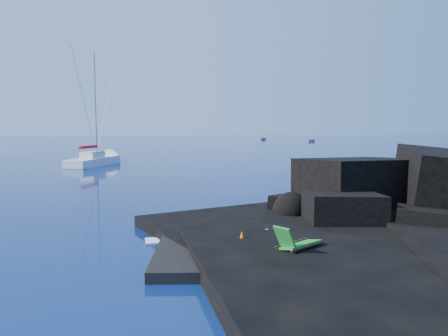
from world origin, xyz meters
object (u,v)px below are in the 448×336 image
object	(u,v)px
marker_cone	(242,238)
distant_boat_a	(263,140)
deck_chair	(300,238)
distant_boat_b	(312,141)
sailboat	(95,165)
sunbather	(257,234)

from	to	relation	value
marker_cone	distant_boat_a	xyz separation A→B (m)	(29.07, 127.03, -0.62)
deck_chair	marker_cone	world-z (taller)	deck_chair
deck_chair	distant_boat_a	world-z (taller)	deck_chair
marker_cone	distant_boat_b	size ratio (longest dim) A/B	0.12
sailboat	marker_cone	size ratio (longest dim) A/B	24.83
sailboat	deck_chair	size ratio (longest dim) A/B	7.51
distant_boat_a	distant_boat_b	xyz separation A→B (m)	(10.51, -18.11, 0.00)
sailboat	distant_boat_b	size ratio (longest dim) A/B	3.09
deck_chair	marker_cone	distance (m)	2.23
deck_chair	distant_boat_b	xyz separation A→B (m)	(37.91, 110.36, -0.95)
sunbather	distant_boat_b	xyz separation A→B (m)	(38.84, 108.00, -0.53)
deck_chair	distant_boat_a	distance (m)	131.36
sunbather	distant_boat_a	bearing A→B (deg)	50.24
marker_cone	distant_boat_a	bearing A→B (deg)	77.11
sailboat	sunbather	xyz separation A→B (m)	(11.71, -36.34, 0.53)
deck_chair	marker_cone	xyz separation A→B (m)	(-1.67, 1.43, -0.34)
deck_chair	distant_boat_b	distance (m)	116.69
distant_boat_b	sunbather	bearing A→B (deg)	-85.50
distant_boat_a	distant_boat_b	bearing A→B (deg)	-52.37
distant_boat_b	sailboat	bearing A→B (deg)	-100.91
sailboat	sunbather	distance (m)	38.18
sunbather	deck_chair	bearing A→B (deg)	-95.68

